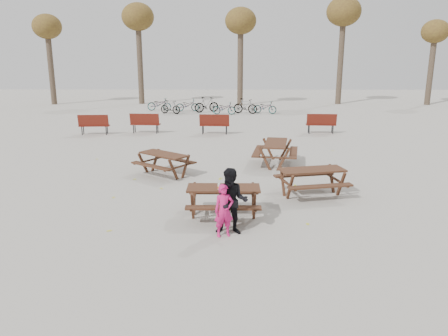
{
  "coord_description": "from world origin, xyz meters",
  "views": [
    {
      "loc": [
        0.13,
        -10.29,
        3.97
      ],
      "look_at": [
        0.0,
        1.0,
        1.0
      ],
      "focal_mm": 35.0,
      "sensor_mm": 36.0,
      "label": 1
    }
  ],
  "objects_px": {
    "adult": "(232,202)",
    "picnic_table_far": "(276,154)",
    "picnic_table_east": "(312,182)",
    "main_picnic_table": "(224,194)",
    "child": "(224,211)",
    "food_tray": "(230,188)",
    "soda_bottle": "(219,187)",
    "picnic_table_north": "(164,164)"
  },
  "relations": [
    {
      "from": "main_picnic_table",
      "to": "picnic_table_far",
      "type": "xyz_separation_m",
      "value": [
        1.84,
        5.32,
        -0.17
      ]
    },
    {
      "from": "food_tray",
      "to": "child",
      "type": "relative_size",
      "value": 0.15
    },
    {
      "from": "main_picnic_table",
      "to": "child",
      "type": "relative_size",
      "value": 1.5
    },
    {
      "from": "soda_bottle",
      "to": "picnic_table_east",
      "type": "distance_m",
      "value": 3.27
    },
    {
      "from": "soda_bottle",
      "to": "child",
      "type": "distance_m",
      "value": 1.04
    },
    {
      "from": "main_picnic_table",
      "to": "child",
      "type": "xyz_separation_m",
      "value": [
        0.02,
        -1.2,
        0.01
      ]
    },
    {
      "from": "adult",
      "to": "picnic_table_far",
      "type": "xyz_separation_m",
      "value": [
        1.65,
        6.37,
        -0.34
      ]
    },
    {
      "from": "soda_bottle",
      "to": "picnic_table_far",
      "type": "height_order",
      "value": "soda_bottle"
    },
    {
      "from": "picnic_table_east",
      "to": "main_picnic_table",
      "type": "bearing_deg",
      "value": -158.2
    },
    {
      "from": "soda_bottle",
      "to": "main_picnic_table",
      "type": "bearing_deg",
      "value": 61.48
    },
    {
      "from": "child",
      "to": "picnic_table_far",
      "type": "height_order",
      "value": "child"
    },
    {
      "from": "soda_bottle",
      "to": "child",
      "type": "bearing_deg",
      "value": -82.55
    },
    {
      "from": "picnic_table_east",
      "to": "picnic_table_far",
      "type": "relative_size",
      "value": 0.94
    },
    {
      "from": "main_picnic_table",
      "to": "picnic_table_north",
      "type": "relative_size",
      "value": 1.04
    },
    {
      "from": "adult",
      "to": "picnic_table_far",
      "type": "height_order",
      "value": "adult"
    },
    {
      "from": "food_tray",
      "to": "child",
      "type": "distance_m",
      "value": 1.13
    },
    {
      "from": "main_picnic_table",
      "to": "soda_bottle",
      "type": "bearing_deg",
      "value": -118.52
    },
    {
      "from": "food_tray",
      "to": "soda_bottle",
      "type": "distance_m",
      "value": 0.29
    },
    {
      "from": "soda_bottle",
      "to": "picnic_table_far",
      "type": "relative_size",
      "value": 0.09
    },
    {
      "from": "child",
      "to": "picnic_table_north",
      "type": "bearing_deg",
      "value": 95.88
    },
    {
      "from": "picnic_table_north",
      "to": "picnic_table_far",
      "type": "distance_m",
      "value": 4.15
    },
    {
      "from": "food_tray",
      "to": "picnic_table_far",
      "type": "relative_size",
      "value": 0.09
    },
    {
      "from": "main_picnic_table",
      "to": "soda_bottle",
      "type": "relative_size",
      "value": 10.59
    },
    {
      "from": "soda_bottle",
      "to": "picnic_table_north",
      "type": "distance_m",
      "value": 4.53
    },
    {
      "from": "adult",
      "to": "soda_bottle",
      "type": "bearing_deg",
      "value": 115.42
    },
    {
      "from": "food_tray",
      "to": "picnic_table_east",
      "type": "distance_m",
      "value": 2.99
    },
    {
      "from": "child",
      "to": "main_picnic_table",
      "type": "bearing_deg",
      "value": 74.72
    },
    {
      "from": "soda_bottle",
      "to": "picnic_table_north",
      "type": "relative_size",
      "value": 0.1
    },
    {
      "from": "picnic_table_north",
      "to": "picnic_table_east",
      "type": "bearing_deg",
      "value": 12.15
    },
    {
      "from": "picnic_table_north",
      "to": "adult",
      "type": "bearing_deg",
      "value": -28.05
    },
    {
      "from": "child",
      "to": "picnic_table_north",
      "type": "xyz_separation_m",
      "value": [
        -2.07,
        5.06,
        -0.23
      ]
    },
    {
      "from": "main_picnic_table",
      "to": "child",
      "type": "height_order",
      "value": "child"
    },
    {
      "from": "main_picnic_table",
      "to": "food_tray",
      "type": "bearing_deg",
      "value": -31.98
    },
    {
      "from": "main_picnic_table",
      "to": "picnic_table_north",
      "type": "distance_m",
      "value": 4.38
    },
    {
      "from": "adult",
      "to": "picnic_table_east",
      "type": "relative_size",
      "value": 0.83
    },
    {
      "from": "main_picnic_table",
      "to": "adult",
      "type": "relative_size",
      "value": 1.18
    },
    {
      "from": "adult",
      "to": "picnic_table_far",
      "type": "relative_size",
      "value": 0.78
    },
    {
      "from": "food_tray",
      "to": "adult",
      "type": "relative_size",
      "value": 0.12
    },
    {
      "from": "child",
      "to": "adult",
      "type": "distance_m",
      "value": 0.28
    },
    {
      "from": "main_picnic_table",
      "to": "child",
      "type": "distance_m",
      "value": 1.2
    },
    {
      "from": "child",
      "to": "picnic_table_north",
      "type": "height_order",
      "value": "child"
    },
    {
      "from": "food_tray",
      "to": "picnic_table_north",
      "type": "xyz_separation_m",
      "value": [
        -2.2,
        3.96,
        -0.42
      ]
    }
  ]
}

